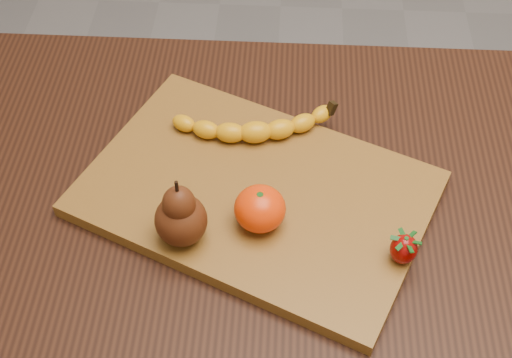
# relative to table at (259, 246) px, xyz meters

# --- Properties ---
(table) EXTENTS (1.00, 0.70, 0.76)m
(table) POSITION_rel_table_xyz_m (0.00, 0.00, 0.00)
(table) COLOR black
(table) RESTS_ON ground
(cutting_board) EXTENTS (0.53, 0.46, 0.02)m
(cutting_board) POSITION_rel_table_xyz_m (-0.00, 0.01, 0.11)
(cutting_board) COLOR brown
(cutting_board) RESTS_ON table
(banana) EXTENTS (0.21, 0.08, 0.03)m
(banana) POSITION_rel_table_xyz_m (-0.01, 0.10, 0.13)
(banana) COLOR #E59F0A
(banana) RESTS_ON cutting_board
(pear) EXTENTS (0.07, 0.07, 0.10)m
(pear) POSITION_rel_table_xyz_m (-0.09, -0.08, 0.17)
(pear) COLOR #4C200C
(pear) RESTS_ON cutting_board
(mandarin) EXTENTS (0.07, 0.07, 0.06)m
(mandarin) POSITION_rel_table_xyz_m (0.00, -0.05, 0.15)
(mandarin) COLOR #EE3402
(mandarin) RESTS_ON cutting_board
(strawberry) EXTENTS (0.04, 0.04, 0.04)m
(strawberry) POSITION_rel_table_xyz_m (0.18, -0.09, 0.14)
(strawberry) COLOR #870503
(strawberry) RESTS_ON cutting_board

